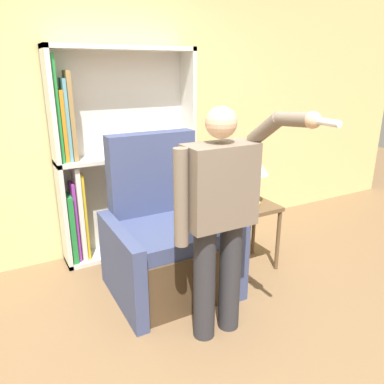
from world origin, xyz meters
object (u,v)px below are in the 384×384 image
object	(u,v)px
armchair	(167,243)
table_lamp	(254,166)
bookcase	(114,161)
side_table	(251,217)
person_standing	(220,213)

from	to	relation	value
armchair	table_lamp	world-z (taller)	armchair
bookcase	side_table	xyz separation A→B (m)	(1.00, -0.87, -0.45)
person_standing	table_lamp	bearing A→B (deg)	40.16
side_table	bookcase	bearing A→B (deg)	139.03
armchair	side_table	size ratio (longest dim) A/B	2.09
armchair	table_lamp	bearing A→B (deg)	-3.97
side_table	table_lamp	distance (m)	0.48
bookcase	armchair	bearing A→B (deg)	-78.32
armchair	person_standing	world-z (taller)	person_standing
armchair	side_table	xyz separation A→B (m)	(0.83, -0.06, 0.10)
bookcase	armchair	distance (m)	0.99
side_table	table_lamp	size ratio (longest dim) A/B	1.29
side_table	table_lamp	bearing A→B (deg)	0.00
bookcase	side_table	bearing A→B (deg)	-40.97
bookcase	person_standing	xyz separation A→B (m)	(0.22, -1.52, -0.04)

